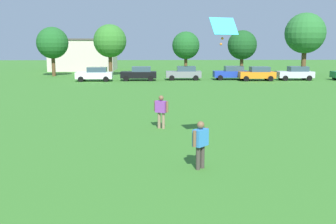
{
  "coord_description": "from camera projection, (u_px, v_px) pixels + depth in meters",
  "views": [
    {
      "loc": [
        1.25,
        -2.73,
        4.33
      ],
      "look_at": [
        1.65,
        8.58,
        2.41
      ],
      "focal_mm": 42.67,
      "sensor_mm": 36.0,
      "label": 1
    }
  ],
  "objects": [
    {
      "name": "parked_car_blue_3",
      "position": [
        232.0,
        73.0,
        49.37
      ],
      "size": [
        4.3,
        2.02,
        1.68
      ],
      "rotation": [
        0.0,
        0.0,
        3.14
      ],
      "color": "#1E38AD",
      "rests_on": "ground"
    },
    {
      "name": "adult_bystander",
      "position": [
        200.0,
        141.0,
        13.9
      ],
      "size": [
        0.61,
        0.63,
        1.71
      ],
      "rotation": [
        0.0,
        0.0,
        3.96
      ],
      "color": "#3F3833",
      "rests_on": "ground"
    },
    {
      "name": "house_left",
      "position": [
        84.0,
        55.0,
        67.11
      ],
      "size": [
        10.84,
        8.43,
        5.25
      ],
      "color": "beige",
      "rests_on": "ground"
    },
    {
      "name": "tree_far_right",
      "position": [
        305.0,
        33.0,
        54.79
      ],
      "size": [
        5.54,
        5.54,
        8.63
      ],
      "color": "brown",
      "rests_on": "ground"
    },
    {
      "name": "tree_center",
      "position": [
        186.0,
        46.0,
        57.51
      ],
      "size": [
        3.96,
        3.96,
        6.18
      ],
      "color": "brown",
      "rests_on": "ground"
    },
    {
      "name": "parked_car_orange_4",
      "position": [
        257.0,
        74.0,
        48.05
      ],
      "size": [
        4.3,
        2.02,
        1.68
      ],
      "rotation": [
        0.0,
        0.0,
        3.14
      ],
      "color": "orange",
      "rests_on": "ground"
    },
    {
      "name": "parked_car_gray_2",
      "position": [
        184.0,
        73.0,
        49.06
      ],
      "size": [
        4.3,
        2.02,
        1.68
      ],
      "rotation": [
        0.0,
        0.0,
        3.14
      ],
      "color": "slate",
      "rests_on": "ground"
    },
    {
      "name": "bystander_near_trees",
      "position": [
        161.0,
        109.0,
        20.65
      ],
      "size": [
        0.73,
        0.56,
        1.74
      ],
      "rotation": [
        0.0,
        0.0,
        5.75
      ],
      "color": "#8C7259",
      "rests_on": "ground"
    },
    {
      "name": "kite",
      "position": [
        224.0,
        28.0,
        15.45
      ],
      "size": [
        1.17,
        0.82,
        1.08
      ],
      "color": "#3FBFE5"
    },
    {
      "name": "parked_car_white_0",
      "position": [
        95.0,
        74.0,
        47.38
      ],
      "size": [
        4.3,
        2.02,
        1.68
      ],
      "rotation": [
        0.0,
        0.0,
        3.14
      ],
      "color": "white",
      "rests_on": "ground"
    },
    {
      "name": "parked_car_silver_5",
      "position": [
        296.0,
        73.0,
        48.73
      ],
      "size": [
        4.3,
        2.02,
        1.68
      ],
      "rotation": [
        0.0,
        0.0,
        3.14
      ],
      "color": "silver",
      "rests_on": "ground"
    },
    {
      "name": "tree_right",
      "position": [
        242.0,
        45.0,
        55.17
      ],
      "size": [
        4.02,
        4.02,
        6.27
      ],
      "color": "brown",
      "rests_on": "ground"
    },
    {
      "name": "tree_left",
      "position": [
        110.0,
        41.0,
        54.93
      ],
      "size": [
        4.54,
        4.54,
        7.07
      ],
      "color": "brown",
      "rests_on": "ground"
    },
    {
      "name": "ground_plane",
      "position": [
        139.0,
        97.0,
        32.93
      ],
      "size": [
        160.0,
        160.0,
        0.0
      ],
      "primitive_type": "plane",
      "color": "#387528"
    },
    {
      "name": "tree_far_left",
      "position": [
        52.0,
        43.0,
        54.29
      ],
      "size": [
        4.29,
        4.29,
        6.69
      ],
      "color": "brown",
      "rests_on": "ground"
    },
    {
      "name": "parked_car_black_1",
      "position": [
        139.0,
        73.0,
        48.2
      ],
      "size": [
        4.3,
        2.02,
        1.68
      ],
      "rotation": [
        0.0,
        0.0,
        3.14
      ],
      "color": "black",
      "rests_on": "ground"
    }
  ]
}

